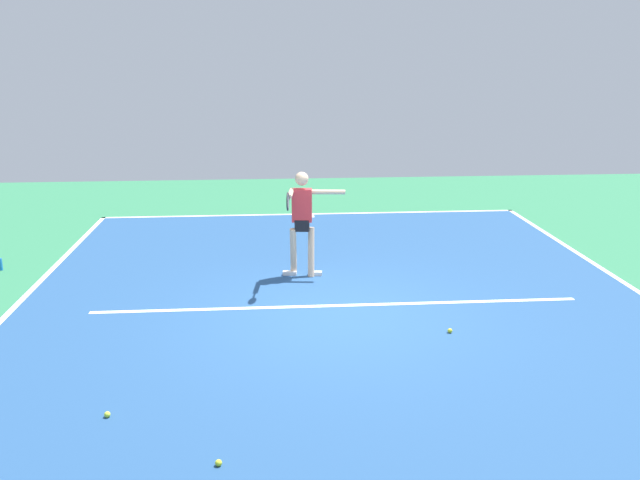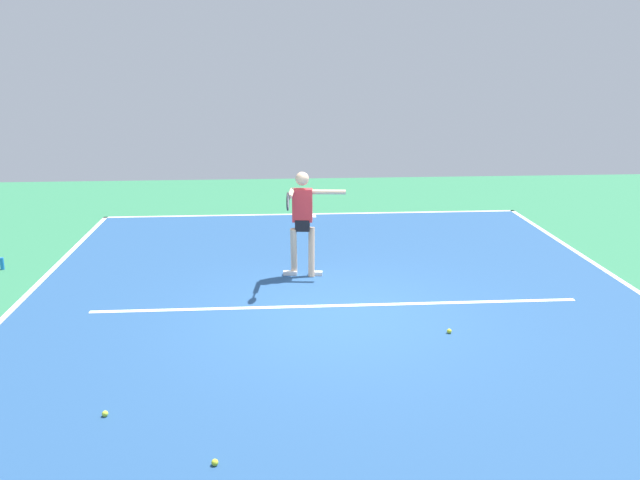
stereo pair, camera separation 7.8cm
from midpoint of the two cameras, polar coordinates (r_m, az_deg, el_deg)
name	(u,v)px [view 2 (the right image)]	position (r m, az deg, el deg)	size (l,w,h in m)	color
ground_plane	(340,315)	(10.00, 1.97, -6.41)	(22.86, 22.86, 0.00)	#2D754C
court_surface	(340,315)	(10.00, 1.97, -6.40)	(10.02, 13.23, 0.00)	navy
court_line_baseline_near	(313,214)	(16.26, -0.44, 2.24)	(10.02, 0.10, 0.01)	white
court_line_service	(338,306)	(10.36, 1.75, -5.61)	(7.52, 0.10, 0.01)	white
court_line_centre_mark	(314,216)	(16.06, -0.40, 2.08)	(0.10, 0.30, 0.01)	white
tennis_player	(303,216)	(11.42, -1.29, 2.04)	(1.09, 1.19, 1.84)	beige
tennis_ball_near_service_line	(105,414)	(7.72, -17.58, -13.94)	(0.07, 0.07, 0.07)	#C6E53D
tennis_ball_near_player	(215,462)	(6.69, -8.61, -18.25)	(0.07, 0.07, 0.07)	#CCE033
tennis_ball_by_baseline	(449,331)	(9.54, 11.20, -7.63)	(0.07, 0.07, 0.07)	yellow
water_bottle	(2,264)	(13.31, -25.34, -1.83)	(0.07, 0.07, 0.22)	blue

